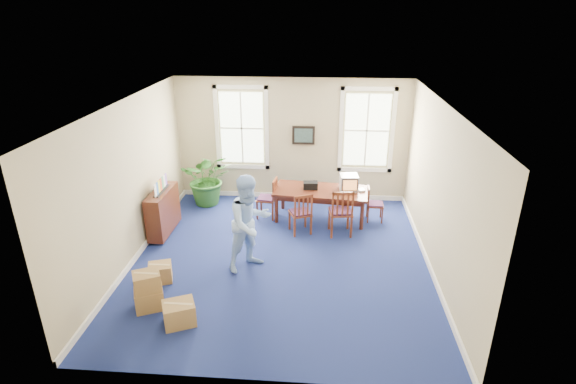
# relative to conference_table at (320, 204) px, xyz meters

# --- Properties ---
(floor) EXTENTS (6.50, 6.50, 0.00)m
(floor) POSITION_rel_conference_table_xyz_m (-0.78, -1.98, -0.38)
(floor) COLOR navy
(floor) RESTS_ON ground
(ceiling) EXTENTS (6.50, 6.50, 0.00)m
(ceiling) POSITION_rel_conference_table_xyz_m (-0.78, -1.98, 2.82)
(ceiling) COLOR white
(ceiling) RESTS_ON ground
(wall_back) EXTENTS (6.50, 0.00, 6.50)m
(wall_back) POSITION_rel_conference_table_xyz_m (-0.78, 1.27, 1.22)
(wall_back) COLOR tan
(wall_back) RESTS_ON ground
(wall_front) EXTENTS (6.50, 0.00, 6.50)m
(wall_front) POSITION_rel_conference_table_xyz_m (-0.78, -5.23, 1.22)
(wall_front) COLOR tan
(wall_front) RESTS_ON ground
(wall_left) EXTENTS (0.00, 6.50, 6.50)m
(wall_left) POSITION_rel_conference_table_xyz_m (-3.78, -1.98, 1.22)
(wall_left) COLOR tan
(wall_left) RESTS_ON ground
(wall_right) EXTENTS (0.00, 6.50, 6.50)m
(wall_right) POSITION_rel_conference_table_xyz_m (2.22, -1.98, 1.22)
(wall_right) COLOR tan
(wall_right) RESTS_ON ground
(baseboard_back) EXTENTS (6.00, 0.04, 0.12)m
(baseboard_back) POSITION_rel_conference_table_xyz_m (-0.78, 1.24, -0.32)
(baseboard_back) COLOR white
(baseboard_back) RESTS_ON ground
(baseboard_left) EXTENTS (0.04, 6.50, 0.12)m
(baseboard_left) POSITION_rel_conference_table_xyz_m (-3.75, -1.98, -0.32)
(baseboard_left) COLOR white
(baseboard_left) RESTS_ON ground
(baseboard_right) EXTENTS (0.04, 6.50, 0.12)m
(baseboard_right) POSITION_rel_conference_table_xyz_m (2.19, -1.98, -0.32)
(baseboard_right) COLOR white
(baseboard_right) RESTS_ON ground
(window_left) EXTENTS (1.40, 0.12, 2.20)m
(window_left) POSITION_rel_conference_table_xyz_m (-2.08, 1.25, 1.52)
(window_left) COLOR white
(window_left) RESTS_ON ground
(window_right) EXTENTS (1.40, 0.12, 2.20)m
(window_right) POSITION_rel_conference_table_xyz_m (1.12, 1.25, 1.52)
(window_right) COLOR white
(window_right) RESTS_ON ground
(wall_picture) EXTENTS (0.58, 0.06, 0.48)m
(wall_picture) POSITION_rel_conference_table_xyz_m (-0.48, 1.22, 1.37)
(wall_picture) COLOR black
(wall_picture) RESTS_ON ground
(conference_table) EXTENTS (2.31, 1.24, 0.76)m
(conference_table) POSITION_rel_conference_table_xyz_m (0.00, 0.00, 0.00)
(conference_table) COLOR #4B1F12
(conference_table) RESTS_ON ground
(crt_tv) EXTENTS (0.45, 0.49, 0.38)m
(crt_tv) POSITION_rel_conference_table_xyz_m (0.66, 0.05, 0.57)
(crt_tv) COLOR #B7B7BC
(crt_tv) RESTS_ON conference_table
(game_console) EXTENTS (0.19, 0.22, 0.05)m
(game_console) POSITION_rel_conference_table_xyz_m (0.96, -0.00, 0.40)
(game_console) COLOR white
(game_console) RESTS_ON conference_table
(equipment_bag) EXTENTS (0.35, 0.24, 0.17)m
(equipment_bag) POSITION_rel_conference_table_xyz_m (-0.25, 0.05, 0.46)
(equipment_bag) COLOR black
(equipment_bag) RESTS_ON conference_table
(chair_near_left) EXTENTS (0.58, 0.58, 1.00)m
(chair_near_left) POSITION_rel_conference_table_xyz_m (-0.45, -0.76, 0.12)
(chair_near_left) COLOR maroon
(chair_near_left) RESTS_ON ground
(chair_near_right) EXTENTS (0.56, 0.56, 1.12)m
(chair_near_right) POSITION_rel_conference_table_xyz_m (0.45, -0.76, 0.18)
(chair_near_right) COLOR maroon
(chair_near_right) RESTS_ON ground
(chair_end_left) EXTENTS (0.50, 0.50, 1.00)m
(chair_end_left) POSITION_rel_conference_table_xyz_m (-1.31, -0.00, 0.12)
(chair_end_left) COLOR maroon
(chair_end_left) RESTS_ON ground
(chair_end_right) EXTENTS (0.39, 0.39, 0.86)m
(chair_end_right) POSITION_rel_conference_table_xyz_m (1.31, -0.00, 0.05)
(chair_end_right) COLOR maroon
(chair_end_right) RESTS_ON ground
(man) EXTENTS (1.19, 1.18, 1.94)m
(man) POSITION_rel_conference_table_xyz_m (-1.35, -2.30, 0.59)
(man) COLOR #9FC7FE
(man) RESTS_ON ground
(credenza) EXTENTS (0.39, 1.26, 0.98)m
(credenza) POSITION_rel_conference_table_xyz_m (-3.53, -1.04, 0.11)
(credenza) COLOR #4B1F12
(credenza) RESTS_ON ground
(brochure_rack) EXTENTS (0.37, 0.70, 0.31)m
(brochure_rack) POSITION_rel_conference_table_xyz_m (-3.52, -1.04, 0.76)
(brochure_rack) COLOR #99999E
(brochure_rack) RESTS_ON credenza
(potted_plant) EXTENTS (1.43, 1.29, 1.41)m
(potted_plant) POSITION_rel_conference_table_xyz_m (-2.92, 0.68, 0.33)
(potted_plant) COLOR #255A1E
(potted_plant) RESTS_ON ground
(cardboard_boxes) EXTENTS (1.67, 1.67, 0.73)m
(cardboard_boxes) POSITION_rel_conference_table_xyz_m (-2.71, -3.66, -0.01)
(cardboard_boxes) COLOR #A37A45
(cardboard_boxes) RESTS_ON ground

